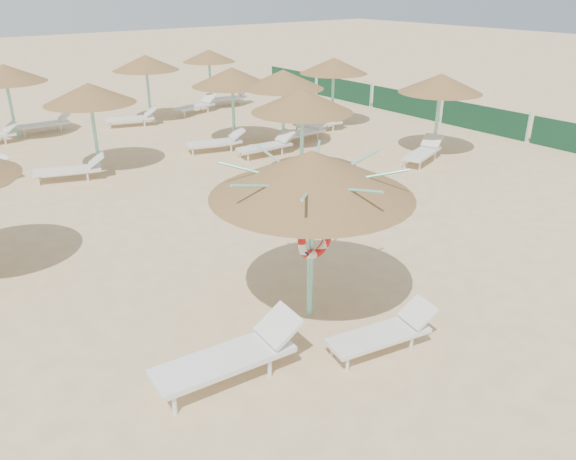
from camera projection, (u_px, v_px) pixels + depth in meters
ground at (298, 317)px, 9.93m from camera, size 120.00×120.00×0.00m
main_palapa at (312, 174)px, 8.96m from camera, size 3.36×3.36×3.01m
lounger_main_a at (233, 355)px, 8.29m from camera, size 2.34×0.89×0.83m
lounger_main_b at (385, 332)px, 8.96m from camera, size 1.90×0.89×0.67m
palapa_field at (165, 86)px, 18.24m from camera, size 18.20×13.73×2.72m
windbreak_fence at (405, 103)px, 24.74m from camera, size 0.08×19.84×1.10m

